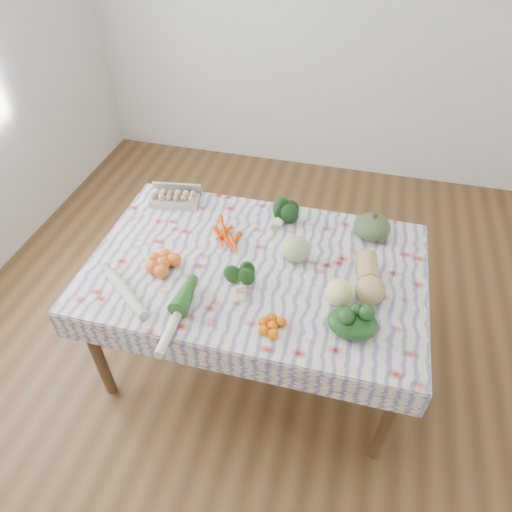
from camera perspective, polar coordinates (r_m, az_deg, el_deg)
ground at (r=2.85m, az=-0.00°, el=-12.16°), size 4.50×4.50×0.00m
wall_back at (r=3.97m, az=9.21°, el=28.76°), size 4.00×0.04×2.80m
dining_table at (r=2.33m, az=-0.00°, el=-2.55°), size 1.60×1.00×0.75m
tablecloth at (r=2.27m, az=-0.00°, el=-1.18°), size 1.66×1.06×0.01m
egg_carton at (r=2.67m, az=-10.15°, el=6.96°), size 0.29×0.15×0.07m
carrot_bunch at (r=2.40m, az=-3.35°, el=2.33°), size 0.22×0.20×0.04m
kale_bunch at (r=2.49m, az=3.38°, el=5.23°), size 0.17×0.16×0.12m
kabocha_squash at (r=2.47m, az=14.33°, el=3.58°), size 0.25×0.25×0.13m
cabbage at (r=2.26m, az=5.04°, el=0.82°), size 0.16×0.16×0.14m
butternut_squash at (r=2.18m, az=13.96°, el=-2.51°), size 0.18×0.31×0.14m
orange_cluster at (r=2.27m, az=-11.50°, el=-0.88°), size 0.27×0.27×0.07m
broccoli at (r=2.12m, az=-2.01°, el=-3.14°), size 0.17×0.17×0.10m
mandarin_cluster at (r=1.98m, az=2.10°, el=-8.65°), size 0.19×0.19×0.05m
grapefruit at (r=2.09m, az=10.36°, el=-4.51°), size 0.16×0.16×0.13m
spinach_bag at (r=2.00m, az=12.00°, el=-8.20°), size 0.26×0.23×0.09m
daikon at (r=2.18m, az=-15.90°, el=-4.47°), size 0.32×0.26×0.05m
leek at (r=2.04m, az=-9.85°, el=-7.42°), size 0.05×0.42×0.05m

